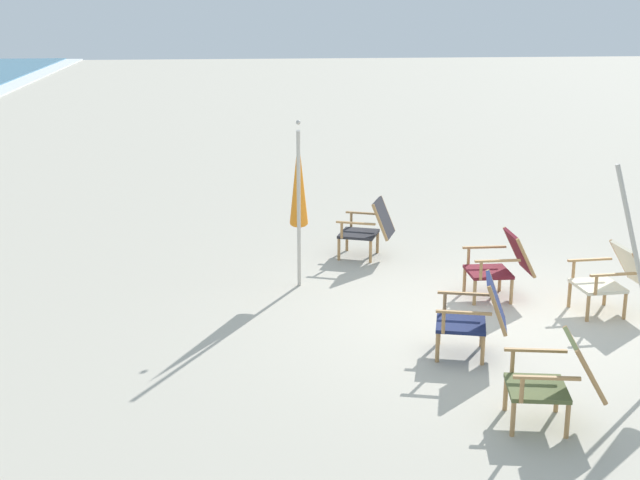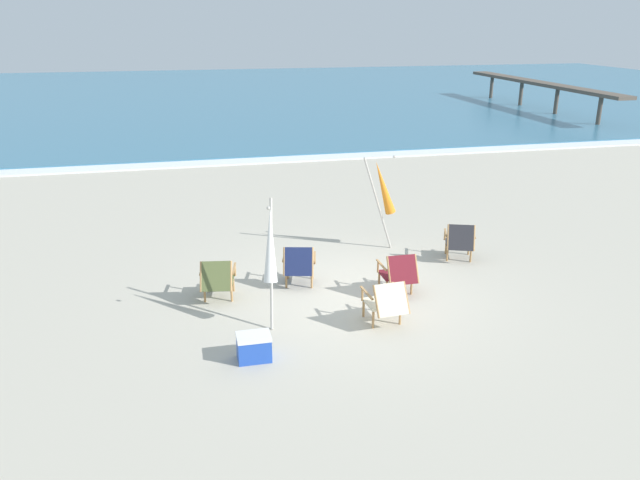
% 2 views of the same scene
% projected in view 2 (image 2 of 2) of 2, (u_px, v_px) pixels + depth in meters
% --- Properties ---
extents(ground_plane, '(80.00, 80.00, 0.00)m').
position_uv_depth(ground_plane, '(352.00, 292.00, 11.30)').
color(ground_plane, '#B7AF9E').
extents(sea, '(80.00, 40.00, 0.10)m').
position_uv_depth(sea, '(219.00, 94.00, 40.35)').
color(sea, teal).
rests_on(sea, ground).
extents(surf_band, '(80.00, 1.10, 0.06)m').
position_uv_depth(surf_band, '(263.00, 160.00, 21.73)').
color(surf_band, white).
rests_on(surf_band, ground).
extents(beach_chair_front_right, '(0.78, 0.86, 0.81)m').
position_uv_depth(beach_chair_front_right, '(460.00, 241.00, 12.64)').
color(beach_chair_front_right, '#28282D').
rests_on(beach_chair_front_right, ground).
extents(beach_chair_back_left, '(0.72, 0.81, 0.81)m').
position_uv_depth(beach_chair_back_left, '(299.00, 265.00, 11.41)').
color(beach_chair_back_left, '#19234C').
rests_on(beach_chair_back_left, ground).
extents(beach_chair_back_right, '(0.63, 0.81, 0.78)m').
position_uv_depth(beach_chair_back_right, '(386.00, 301.00, 9.96)').
color(beach_chair_back_right, beige).
rests_on(beach_chair_back_right, ground).
extents(beach_chair_front_left, '(0.69, 0.85, 0.78)m').
position_uv_depth(beach_chair_front_left, '(218.00, 278.00, 10.84)').
color(beach_chair_front_left, '#515B33').
rests_on(beach_chair_front_left, ground).
extents(beach_chair_far_center, '(0.60, 0.74, 0.79)m').
position_uv_depth(beach_chair_far_center, '(399.00, 272.00, 11.08)').
color(beach_chair_far_center, maroon).
rests_on(beach_chair_far_center, ground).
extents(umbrella_furled_white, '(0.33, 0.68, 2.06)m').
position_uv_depth(umbrella_furled_white, '(270.00, 246.00, 9.69)').
color(umbrella_furled_white, '#B7B2A8').
rests_on(umbrella_furled_white, ground).
extents(umbrella_furled_orange, '(0.73, 0.26, 2.04)m').
position_uv_depth(umbrella_furled_orange, '(383.00, 189.00, 13.02)').
color(umbrella_furled_orange, '#B7B2A8').
rests_on(umbrella_furled_orange, ground).
extents(cooler_box, '(0.49, 0.35, 0.40)m').
position_uv_depth(cooler_box, '(254.00, 347.00, 9.02)').
color(cooler_box, blue).
rests_on(cooler_box, ground).
extents(pier_distant, '(0.90, 13.70, 1.54)m').
position_uv_depth(pier_distant, '(539.00, 85.00, 32.81)').
color(pier_distant, brown).
rests_on(pier_distant, ground).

